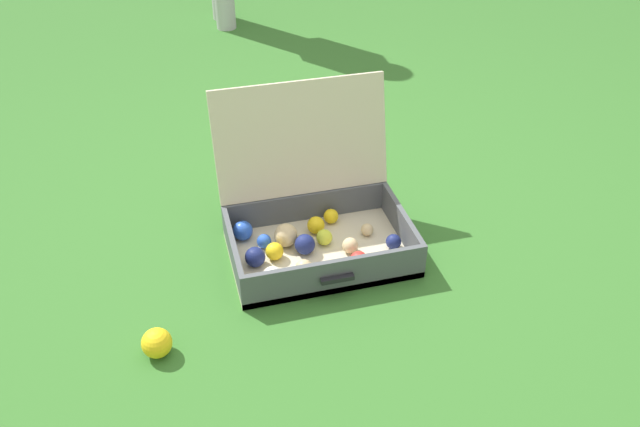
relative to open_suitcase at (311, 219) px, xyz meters
The scene contains 3 objects.
ground_plane 0.13m from the open_suitcase, 23.59° to the right, with size 16.00×16.00×0.00m, color #336B28.
open_suitcase is the anchor object (origin of this frame).
stray_ball_on_grass 0.68m from the open_suitcase, 145.91° to the right, with size 0.09×0.09×0.09m, color yellow.
Camera 1 is at (-0.51, -1.77, 1.48)m, focal length 37.16 mm.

